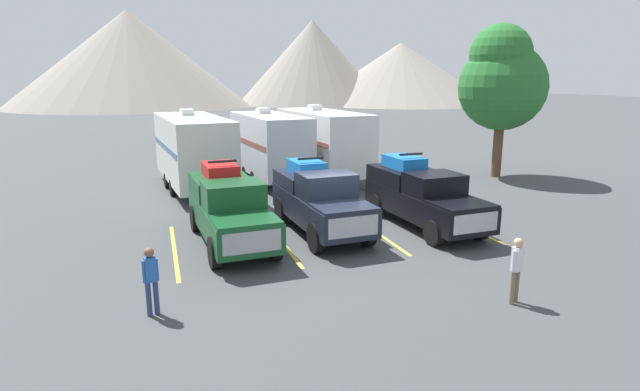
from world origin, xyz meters
name	(u,v)px	position (x,y,z in m)	size (l,w,h in m)	color
ground_plane	(337,242)	(0.00, 0.00, 0.00)	(240.00, 240.00, 0.00)	#3F4244
pickup_truck_a	(229,207)	(-3.35, 1.15, 1.21)	(2.34, 5.87, 2.62)	#144723
pickup_truck_b	(319,199)	(-0.19, 1.34, 1.20)	(2.32, 5.49, 2.55)	black
pickup_truck_c	(421,194)	(3.64, 1.00, 1.17)	(2.34, 5.91, 2.57)	black
lot_stripe_a	(175,250)	(-5.16, 0.79, 0.00)	(0.12, 5.50, 0.01)	gold
lot_stripe_b	(280,240)	(-1.72, 0.79, 0.00)	(0.12, 5.50, 0.01)	gold
lot_stripe_c	(374,231)	(1.72, 0.79, 0.00)	(0.12, 5.50, 0.01)	gold
lot_stripe_d	(458,223)	(5.16, 0.79, 0.00)	(0.12, 5.50, 0.01)	gold
camper_trailer_a	(193,149)	(-3.81, 9.74, 2.01)	(3.38, 8.99, 3.81)	silver
camper_trailer_b	(270,144)	(0.11, 10.59, 1.98)	(3.11, 7.91, 3.76)	silver
camper_trailer_c	(323,140)	(3.02, 10.67, 2.04)	(3.33, 8.61, 3.87)	white
person_a	(151,277)	(-5.80, -3.70, 0.94)	(0.35, 0.24, 1.63)	navy
person_b	(516,266)	(2.52, -5.70, 0.95)	(0.35, 0.27, 1.65)	#726047
tree_a	(502,79)	(12.11, 8.12, 5.22)	(4.59, 4.59, 8.05)	brown
mountain_ridge	(218,65)	(6.44, 83.13, 7.49)	(122.00, 45.57, 16.85)	gray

